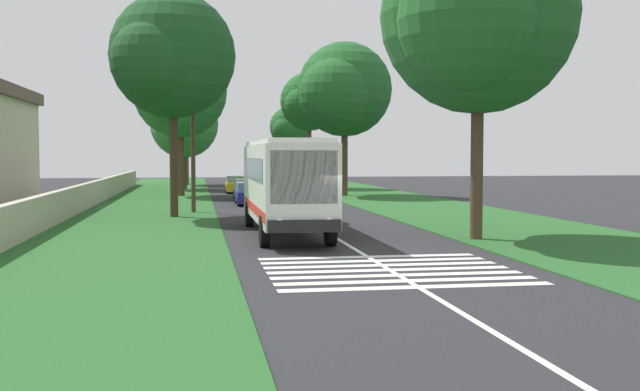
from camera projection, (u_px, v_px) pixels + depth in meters
ground at (353, 248)px, 25.50m from camera, size 160.00×160.00×0.00m
grass_verge_left at (139, 215)px, 38.94m from camera, size 120.00×8.00×0.04m
grass_verge_right at (442, 212)px, 41.60m from camera, size 120.00×8.00×0.04m
centre_line at (296, 214)px, 40.27m from camera, size 110.00×0.16×0.01m
coach_bus at (284, 181)px, 29.73m from camera, size 11.16×2.62×3.73m
zebra_crossing at (390, 270)px, 20.72m from camera, size 5.85×6.80×0.01m
trailing_car_0 at (250, 194)px, 47.48m from camera, size 4.30×1.78×1.43m
trailing_car_1 at (247, 190)px, 52.90m from camera, size 4.30×1.78×1.43m
trailing_car_2 at (236, 185)px, 62.09m from camera, size 4.30×1.78×1.43m
trailing_car_3 at (277, 182)px, 67.68m from camera, size 4.30×1.78×1.43m
roadside_tree_left_0 at (178, 94)px, 56.90m from camera, size 8.19×7.06×11.44m
roadside_tree_left_1 at (183, 126)px, 67.48m from camera, size 7.26×6.06×8.88m
roadside_tree_left_2 at (169, 59)px, 37.50m from camera, size 7.32×6.28×11.22m
roadside_tree_left_3 at (185, 113)px, 77.44m from camera, size 7.80×6.54×10.83m
roadside_tree_right_0 at (308, 104)px, 69.31m from camera, size 6.63×5.39×10.69m
roadside_tree_right_1 at (473, 20)px, 27.51m from camera, size 8.59×7.23×11.85m
roadside_tree_right_2 at (289, 128)px, 86.16m from camera, size 5.64×4.60×8.59m
roadside_tree_right_3 at (341, 92)px, 56.96m from camera, size 9.08×7.35×11.66m
utility_pole at (193, 134)px, 40.74m from camera, size 0.24×1.40×8.20m
roadside_wall at (85, 196)px, 43.28m from camera, size 70.00×0.40×1.46m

